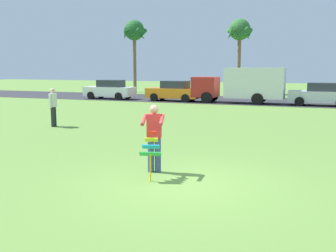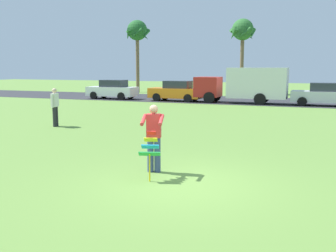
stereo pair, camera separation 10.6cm
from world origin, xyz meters
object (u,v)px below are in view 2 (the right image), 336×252
(parked_car_white, at_px, (113,90))
(parked_truck_red_cab, at_px, (246,84))
(person_walker_near, at_px, (55,106))
(person_kite_flyer, at_px, (154,136))
(parked_car_orange, at_px, (176,91))
(parked_car_silver, at_px, (324,95))
(kite_held, at_px, (150,148))
(palm_tree_left_near, at_px, (137,33))
(palm_tree_right_near, at_px, (243,32))

(parked_car_white, bearing_deg, parked_truck_red_cab, 0.00)
(parked_car_white, relative_size, person_walker_near, 2.44)
(person_kite_flyer, distance_m, parked_car_orange, 20.93)
(parked_car_white, distance_m, parked_car_silver, 16.49)
(parked_truck_red_cab, relative_size, person_walker_near, 3.88)
(kite_held, relative_size, parked_car_white, 0.27)
(person_kite_flyer, height_order, kite_held, person_kite_flyer)
(kite_held, relative_size, person_walker_near, 0.66)
(parked_truck_red_cab, height_order, palm_tree_left_near, palm_tree_left_near)
(kite_held, relative_size, palm_tree_left_near, 0.15)
(person_kite_flyer, distance_m, parked_car_white, 23.36)
(palm_tree_right_near, bearing_deg, palm_tree_left_near, -171.84)
(person_walker_near, bearing_deg, parked_truck_red_cab, 67.13)
(parked_truck_red_cab, bearing_deg, palm_tree_right_near, 102.28)
(parked_car_orange, bearing_deg, parked_car_white, 179.99)
(parked_car_white, distance_m, palm_tree_right_near, 14.57)
(person_kite_flyer, distance_m, parked_truck_red_cab, 19.91)
(parked_car_silver, height_order, palm_tree_right_near, palm_tree_right_near)
(parked_truck_red_cab, xyz_separation_m, palm_tree_left_near, (-12.95, 8.72, 4.76))
(palm_tree_left_near, xyz_separation_m, person_walker_near, (6.88, -23.10, -5.23))
(parked_car_orange, bearing_deg, parked_truck_red_cab, 0.01)
(person_kite_flyer, height_order, parked_truck_red_cab, parked_truck_red_cab)
(parked_car_white, relative_size, parked_car_orange, 0.99)
(parked_car_white, bearing_deg, palm_tree_right_near, 48.98)
(palm_tree_left_near, bearing_deg, person_kite_flyer, -63.79)
(parked_car_orange, relative_size, parked_truck_red_cab, 0.63)
(kite_held, distance_m, palm_tree_right_near, 31.41)
(person_kite_flyer, relative_size, parked_car_silver, 0.41)
(parked_car_silver, distance_m, palm_tree_right_near, 13.79)
(kite_held, relative_size, palm_tree_right_near, 0.15)
(kite_held, bearing_deg, person_walker_near, 140.26)
(parked_car_orange, distance_m, parked_car_silver, 10.79)
(parked_car_silver, relative_size, person_walker_near, 2.44)
(person_kite_flyer, xyz_separation_m, parked_car_silver, (4.22, 19.87, -0.18))
(parked_car_orange, xyz_separation_m, parked_truck_red_cab, (5.44, 0.00, 0.64))
(parked_car_white, bearing_deg, palm_tree_left_near, 101.66)
(parked_car_orange, relative_size, parked_car_silver, 1.01)
(parked_car_white, xyz_separation_m, parked_car_silver, (16.49, -0.00, 0.00))
(palm_tree_left_near, relative_size, palm_tree_right_near, 1.02)
(person_kite_flyer, height_order, palm_tree_left_near, palm_tree_left_near)
(parked_truck_red_cab, xyz_separation_m, palm_tree_right_near, (-2.23, 10.25, 4.62))
(person_kite_flyer, bearing_deg, parked_car_silver, 78.01)
(parked_car_silver, relative_size, palm_tree_left_near, 0.56)
(palm_tree_right_near, bearing_deg, parked_car_white, -131.02)
(parked_car_silver, relative_size, palm_tree_right_near, 0.57)
(person_walker_near, bearing_deg, person_kite_flyer, -37.39)
(kite_held, distance_m, person_walker_near, 9.58)
(person_kite_flyer, height_order, parked_car_orange, person_kite_flyer)
(kite_held, height_order, palm_tree_left_near, palm_tree_left_near)
(parked_car_silver, bearing_deg, parked_car_orange, -180.00)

